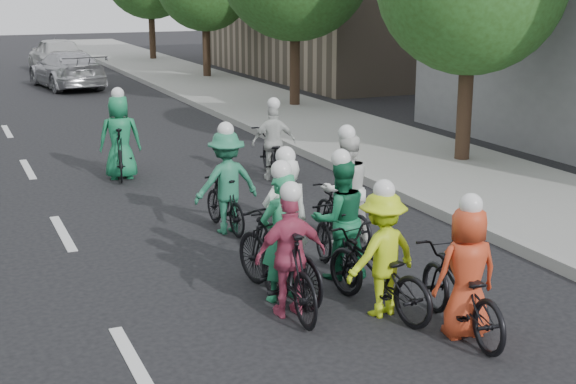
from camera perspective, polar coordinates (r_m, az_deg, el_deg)
ground at (r=8.71m, az=-10.82°, el=-12.00°), size 120.00×120.00×0.00m
sidewalk_right at (r=20.44m, az=4.85°, el=3.83°), size 4.00×80.00×0.15m
curb_right at (r=19.60m, az=-0.18°, el=3.46°), size 0.18×80.00×0.18m
cyclist_0 at (r=10.55m, az=-0.32°, el=-3.43°), size 0.65×1.66×1.87m
cyclist_1 at (r=10.81m, az=3.59°, el=-2.62°), size 0.85×1.63×1.78m
cyclist_2 at (r=9.67m, az=6.51°, el=-5.14°), size 1.08×1.95×1.67m
cyclist_3 at (r=9.59m, az=0.04°, el=-5.17°), size 0.89×1.81×1.65m
cyclist_4 at (r=9.26m, az=12.30°, el=-6.48°), size 0.85×1.92×1.67m
cyclist_5 at (r=10.06m, az=-0.64°, el=-4.08°), size 0.89×1.94×1.80m
cyclist_6 at (r=12.27m, az=4.02°, el=-0.59°), size 0.86×1.64×1.84m
cyclist_7 at (r=12.77m, az=-4.43°, el=0.20°), size 1.10×1.53×1.79m
cyclist_8 at (r=16.31m, az=-1.10°, el=2.97°), size 1.01×1.99×1.68m
cyclist_9 at (r=16.70m, az=-11.87°, el=3.31°), size 0.93×1.86×1.87m
follow_car_lead at (r=32.11m, az=-15.45°, el=8.39°), size 2.59×5.08×1.41m
follow_car_trail at (r=38.32m, az=-16.15°, el=9.39°), size 2.25×4.79×1.59m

